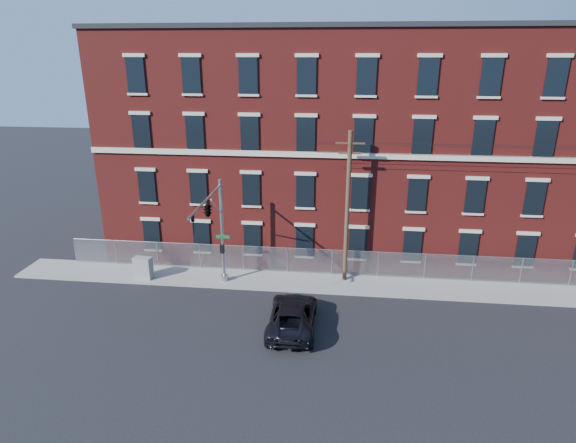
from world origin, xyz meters
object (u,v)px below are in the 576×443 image
at_px(traffic_signal_mast, 211,217).
at_px(pickup_truck, 292,315).
at_px(utility_cabinet, 143,268).
at_px(utility_pole_near, 347,205).

height_order(traffic_signal_mast, pickup_truck, traffic_signal_mast).
xyz_separation_m(traffic_signal_mast, utility_cabinet, (-5.52, 2.07, -4.52)).
bearing_deg(utility_cabinet, utility_pole_near, 12.48).
relative_size(utility_pole_near, pickup_truck, 1.81).
height_order(traffic_signal_mast, utility_cabinet, traffic_signal_mast).
bearing_deg(pickup_truck, traffic_signal_mast, -29.27).
distance_m(traffic_signal_mast, pickup_truck, 7.43).
bearing_deg(utility_cabinet, traffic_signal_mast, -13.75).
relative_size(pickup_truck, utility_cabinet, 3.69).
xyz_separation_m(traffic_signal_mast, utility_pole_near, (8.00, 3.42, -0.05)).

